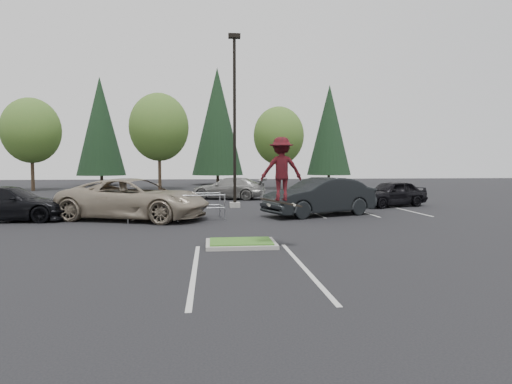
{
  "coord_description": "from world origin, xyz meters",
  "views": [
    {
      "loc": [
        -0.96,
        -13.33,
        2.58
      ],
      "look_at": [
        0.64,
        1.5,
        1.6
      ],
      "focal_mm": 30.0,
      "sensor_mm": 36.0,
      "label": 1
    }
  ],
  "objects": [
    {
      "name": "grass_median",
      "position": [
        0.0,
        0.0,
        0.08
      ],
      "size": [
        2.2,
        1.6,
        0.16
      ],
      "color": "#A2A097",
      "rests_on": "ground"
    },
    {
      "name": "car_l_tan",
      "position": [
        -4.5,
        7.0,
        0.96
      ],
      "size": [
        7.55,
        5.27,
        1.91
      ],
      "primitive_type": "imported",
      "rotation": [
        0.0,
        0.0,
        1.23
      ],
      "color": "gray",
      "rests_on": "ground"
    },
    {
      "name": "car_r_charc",
      "position": [
        4.5,
        7.52,
        0.95
      ],
      "size": [
        6.08,
        3.99,
        1.89
      ],
      "primitive_type": "imported",
      "rotation": [
        0.0,
        0.0,
        5.09
      ],
      "color": "black",
      "rests_on": "ground"
    },
    {
      "name": "conif_c",
      "position": [
        14.0,
        39.5,
        6.85
      ],
      "size": [
        5.5,
        5.5,
        12.5
      ],
      "color": "#38281C",
      "rests_on": "ground"
    },
    {
      "name": "decid_c",
      "position": [
        5.99,
        29.83,
        5.25
      ],
      "size": [
        5.12,
        5.12,
        8.38
      ],
      "color": "#38281C",
      "rests_on": "ground"
    },
    {
      "name": "light_pole",
      "position": [
        0.5,
        12.0,
        4.56
      ],
      "size": [
        0.7,
        0.6,
        10.12
      ],
      "color": "#A2A097",
      "rests_on": "ground"
    },
    {
      "name": "decid_a",
      "position": [
        -18.01,
        30.03,
        5.58
      ],
      "size": [
        5.44,
        5.44,
        8.91
      ],
      "color": "#38281C",
      "rests_on": "ground"
    },
    {
      "name": "stall_lines",
      "position": [
        -1.35,
        6.02,
        0.0
      ],
      "size": [
        22.62,
        17.6,
        0.01
      ],
      "color": "beige",
      "rests_on": "ground"
    },
    {
      "name": "car_r_black",
      "position": [
        10.0,
        11.5,
        0.8
      ],
      "size": [
        5.03,
        3.41,
        1.59
      ],
      "primitive_type": "imported",
      "rotation": [
        0.0,
        0.0,
        5.07
      ],
      "color": "black",
      "rests_on": "ground"
    },
    {
      "name": "car_far_silver",
      "position": [
        0.46,
        18.0,
        0.79
      ],
      "size": [
        5.88,
        3.76,
        1.59
      ],
      "primitive_type": "imported",
      "rotation": [
        0.0,
        0.0,
        4.41
      ],
      "color": "gray",
      "rests_on": "ground"
    },
    {
      "name": "car_l_black",
      "position": [
        -10.0,
        7.0,
        0.79
      ],
      "size": [
        5.45,
        2.29,
        1.57
      ],
      "primitive_type": "imported",
      "rotation": [
        0.0,
        0.0,
        1.55
      ],
      "color": "black",
      "rests_on": "ground"
    },
    {
      "name": "skateboarder",
      "position": [
        1.2,
        -0.49,
        2.41
      ],
      "size": [
        1.28,
        0.72,
        2.14
      ],
      "rotation": [
        0.0,
        0.0,
        3.14
      ],
      "color": "black",
      "rests_on": "ground"
    },
    {
      "name": "conif_a",
      "position": [
        -14.0,
        40.0,
        7.1
      ],
      "size": [
        5.72,
        5.72,
        13.0
      ],
      "color": "#38281C",
      "rests_on": "ground"
    },
    {
      "name": "cart_corral",
      "position": [
        -2.98,
        6.5,
        0.77
      ],
      "size": [
        4.47,
        2.09,
        1.22
      ],
      "rotation": [
        0.0,
        0.0,
        0.13
      ],
      "color": "gray",
      "rests_on": "ground"
    },
    {
      "name": "ground",
      "position": [
        0.0,
        0.0,
        0.0
      ],
      "size": [
        120.0,
        120.0,
        0.0
      ],
      "primitive_type": "plane",
      "color": "black",
      "rests_on": "ground"
    },
    {
      "name": "decid_b",
      "position": [
        -6.01,
        30.53,
        6.04
      ],
      "size": [
        5.89,
        5.89,
        9.64
      ],
      "color": "#38281C",
      "rests_on": "ground"
    },
    {
      "name": "conif_b",
      "position": [
        0.0,
        40.5,
        7.85
      ],
      "size": [
        6.38,
        6.38,
        14.5
      ],
      "color": "#38281C",
      "rests_on": "ground"
    }
  ]
}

